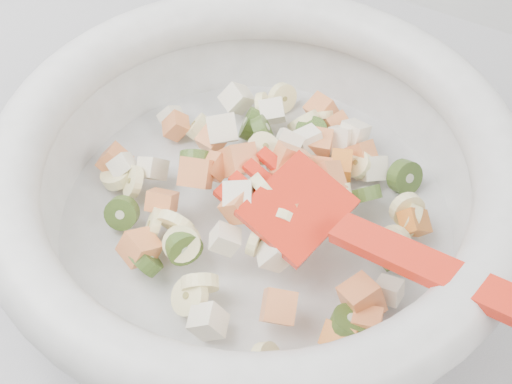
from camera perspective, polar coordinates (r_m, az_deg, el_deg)
The scene contains 2 objects.
counter at distance 1.01m, azimuth -6.73°, elevation -12.38°, with size 2.00×0.60×0.90m, color gray.
mixing_bowl at distance 0.51m, azimuth 0.08°, elevation 0.72°, with size 0.47×0.38×0.13m.
Camera 1 is at (0.33, 1.10, 1.34)m, focal length 50.00 mm.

